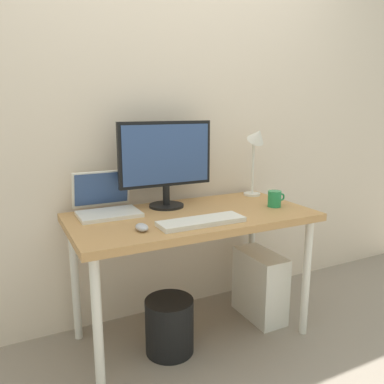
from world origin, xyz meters
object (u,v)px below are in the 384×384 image
object	(u,v)px
desk	(192,226)
computer_tower	(260,285)
desk_lamp	(256,146)
laptop	(106,203)
coffee_mug	(275,199)
keyboard	(201,221)
wastebasket	(169,326)
monitor	(166,159)
mouse	(142,227)

from	to	relation	value
desk	computer_tower	world-z (taller)	desk
desk	desk_lamp	world-z (taller)	desk_lamp
laptop	coffee_mug	distance (m)	0.96
desk	laptop	world-z (taller)	laptop
desk	keyboard	distance (m)	0.21
laptop	desk_lamp	distance (m)	1.00
computer_tower	wastebasket	distance (m)	0.66
desk	computer_tower	distance (m)	0.66
monitor	mouse	size ratio (longest dim) A/B	6.13
desk_lamp	coffee_mug	world-z (taller)	desk_lamp
laptop	computer_tower	xyz separation A→B (m)	(0.89, -0.22, -0.58)
keyboard	wastebasket	xyz separation A→B (m)	(-0.13, 0.11, -0.59)
laptop	mouse	distance (m)	0.39
keyboard	wastebasket	bearing A→B (deg)	140.27
keyboard	monitor	bearing A→B (deg)	93.58
desk_lamp	computer_tower	world-z (taller)	desk_lamp
desk	laptop	xyz separation A→B (m)	(-0.41, 0.22, 0.13)
coffee_mug	wastebasket	size ratio (longest dim) A/B	0.37
keyboard	coffee_mug	distance (m)	0.55
mouse	computer_tower	world-z (taller)	mouse
computer_tower	mouse	bearing A→B (deg)	-169.04
laptop	keyboard	distance (m)	0.55
monitor	mouse	bearing A→B (deg)	-127.63
laptop	wastebasket	world-z (taller)	laptop
mouse	computer_tower	bearing A→B (deg)	10.96
keyboard	mouse	distance (m)	0.30
desk	computer_tower	bearing A→B (deg)	-0.44
laptop	wastebasket	bearing A→B (deg)	-50.91
desk	coffee_mug	distance (m)	0.52
desk	mouse	bearing A→B (deg)	-154.72
keyboard	computer_tower	bearing A→B (deg)	19.72
desk	wastebasket	size ratio (longest dim) A/B	4.36
keyboard	coffee_mug	world-z (taller)	coffee_mug
monitor	wastebasket	xyz separation A→B (m)	(-0.11, -0.27, -0.86)
monitor	wastebasket	bearing A→B (deg)	-111.52
desk	monitor	bearing A→B (deg)	108.67
wastebasket	desk_lamp	bearing A→B (deg)	20.72
keyboard	laptop	bearing A→B (deg)	132.58
computer_tower	laptop	bearing A→B (deg)	166.12
keyboard	computer_tower	world-z (taller)	keyboard
desk_lamp	coffee_mug	xyz separation A→B (m)	(-0.06, -0.28, -0.28)
monitor	computer_tower	bearing A→B (deg)	-20.31
mouse	coffee_mug	world-z (taller)	coffee_mug
keyboard	wastebasket	distance (m)	0.62
coffee_mug	laptop	bearing A→B (deg)	162.09
monitor	coffee_mug	xyz separation A→B (m)	(0.56, -0.27, -0.23)
mouse	wastebasket	distance (m)	0.63
coffee_mug	wastebasket	xyz separation A→B (m)	(-0.67, -0.00, -0.63)
monitor	computer_tower	xyz separation A→B (m)	(0.54, -0.20, -0.80)
desk_lamp	computer_tower	distance (m)	0.87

